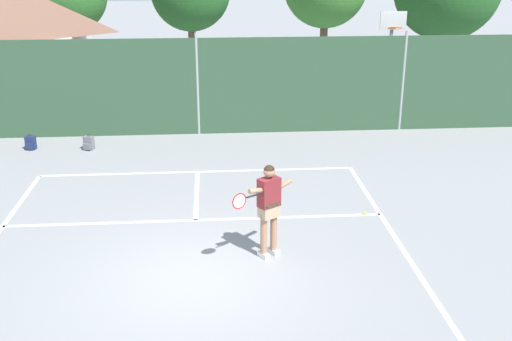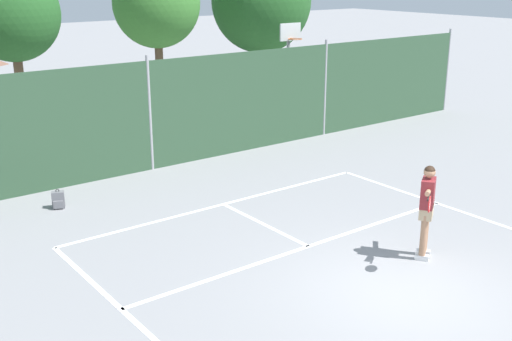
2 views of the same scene
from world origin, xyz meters
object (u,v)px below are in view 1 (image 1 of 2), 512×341
at_px(basketball_hoop, 391,48).
at_px(backpack_navy, 31,143).
at_px(backpack_grey, 89,143).
at_px(tennis_ball, 365,213).
at_px(tennis_player, 268,203).

height_order(basketball_hoop, backpack_navy, basketball_hoop).
relative_size(backpack_navy, backpack_grey, 1.00).
relative_size(tennis_ball, backpack_navy, 0.14).
bearing_deg(backpack_navy, tennis_player, -47.96).
height_order(backpack_navy, backpack_grey, same).
xyz_separation_m(basketball_hoop, backpack_grey, (-9.85, -3.40, -2.12)).
xyz_separation_m(tennis_ball, backpack_grey, (-6.96, 5.15, 0.16)).
relative_size(tennis_player, tennis_ball, 28.10).
height_order(tennis_ball, backpack_navy, backpack_navy).
xyz_separation_m(tennis_player, tennis_ball, (2.33, 1.72, -1.08)).
distance_m(backpack_navy, backpack_grey, 1.71).
bearing_deg(basketball_hoop, tennis_ball, -108.66).
distance_m(tennis_player, backpack_navy, 9.50).
height_order(tennis_ball, backpack_grey, backpack_grey).
bearing_deg(basketball_hoop, backpack_grey, -160.96).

